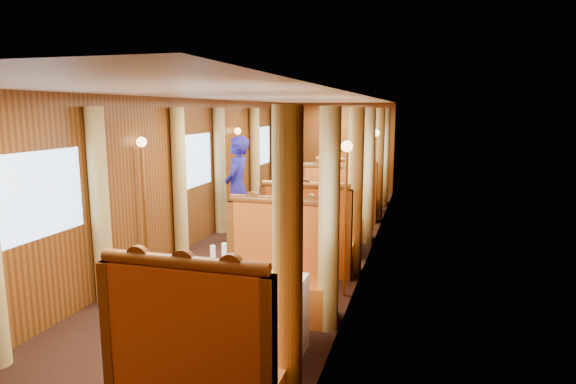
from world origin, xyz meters
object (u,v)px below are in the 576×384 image
at_px(banquette_near_aft, 278,278).
at_px(fruit_plate, 275,287).
at_px(rose_vase_far, 355,171).
at_px(steward, 237,188).
at_px(table_far, 353,194).
at_px(banquette_far_aft, 359,186).
at_px(tea_tray, 235,280).
at_px(banquette_mid_fwd, 308,244).
at_px(banquette_near_fwd, 197,369).
at_px(teapot_right, 236,276).
at_px(table_near, 246,318).
at_px(banquette_far_fwd, 346,200).
at_px(rose_vase_mid, 323,196).
at_px(table_mid, 322,230).
at_px(teapot_back, 235,271).
at_px(banquette_mid_aft, 334,214).
at_px(passenger, 332,199).
at_px(teapot_left, 219,276).

distance_m(banquette_near_aft, fruit_plate, 1.24).
xyz_separation_m(rose_vase_far, steward, (-1.69, -3.02, -0.00)).
relative_size(table_far, banquette_far_aft, 0.78).
bearing_deg(tea_tray, banquette_mid_fwd, 88.10).
xyz_separation_m(banquette_near_fwd, teapot_right, (-0.05, 0.93, 0.39)).
xyz_separation_m(table_near, teapot_right, (-0.05, -0.09, 0.44)).
distance_m(banquette_far_fwd, tea_tray, 6.04).
bearing_deg(banquette_far_fwd, rose_vase_mid, -90.08).
bearing_deg(teapot_right, table_near, 59.24).
height_order(table_near, table_mid, same).
relative_size(banquette_near_aft, banquette_far_fwd, 1.00).
height_order(teapot_back, fruit_plate, teapot_back).
distance_m(banquette_mid_aft, tea_tray, 4.58).
distance_m(banquette_mid_aft, banquette_far_fwd, 1.47).
relative_size(banquette_far_aft, teapot_right, 7.94).
height_order(banquette_far_fwd, banquette_far_aft, same).
xyz_separation_m(table_near, banquette_mid_fwd, (0.00, 2.49, 0.05)).
bearing_deg(table_near, rose_vase_mid, 90.05).
bearing_deg(banquette_near_aft, rose_vase_far, 89.63).
height_order(banquette_near_fwd, teapot_right, banquette_near_fwd).
height_order(banquette_mid_aft, passenger, banquette_mid_aft).
bearing_deg(banquette_mid_aft, steward, -161.09).
height_order(table_near, teapot_back, teapot_back).
bearing_deg(rose_vase_mid, banquette_mid_fwd, -89.82).
relative_size(banquette_near_aft, steward, 0.72).
bearing_deg(steward, table_mid, 70.87).
xyz_separation_m(table_near, fruit_plate, (0.33, -0.13, 0.39)).
bearing_deg(passenger, table_mid, -90.00).
relative_size(banquette_near_fwd, table_mid, 1.28).
relative_size(table_far, tea_tray, 3.09).
bearing_deg(banquette_far_aft, banquette_near_aft, -90.00).
height_order(table_near, table_far, same).
relative_size(table_near, banquette_far_aft, 0.78).
relative_size(table_mid, teapot_back, 6.00).
bearing_deg(table_mid, teapot_right, -90.85).
relative_size(table_mid, teapot_left, 6.10).
xyz_separation_m(teapot_back, rose_vase_mid, (0.11, 3.51, 0.11)).
relative_size(banquette_mid_aft, teapot_left, 7.78).
relative_size(banquette_near_fwd, tea_tray, 3.94).
xyz_separation_m(teapot_back, passenger, (0.11, 4.28, -0.08)).
distance_m(banquette_near_fwd, banquette_far_aft, 9.03).
height_order(fruit_plate, rose_vase_mid, rose_vase_mid).
bearing_deg(steward, tea_tray, 17.48).
bearing_deg(rose_vase_far, banquette_near_fwd, -90.28).
xyz_separation_m(teapot_left, teapot_back, (0.10, 0.15, 0.00)).
bearing_deg(teapot_back, banquette_far_fwd, 94.64).
relative_size(table_near, passenger, 1.38).
xyz_separation_m(table_near, table_mid, (0.00, 3.50, 0.00)).
xyz_separation_m(teapot_left, rose_vase_far, (0.24, 7.10, 0.11)).
bearing_deg(fruit_plate, table_far, 92.63).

